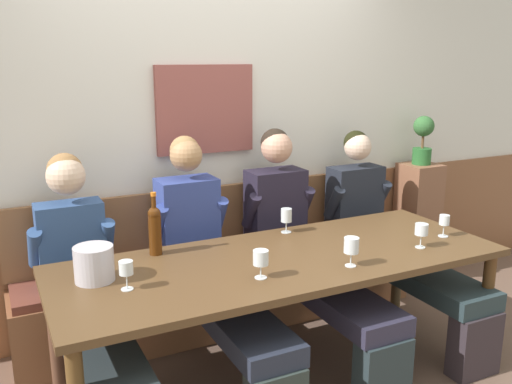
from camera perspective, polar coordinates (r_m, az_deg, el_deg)
name	(u,v)px	position (r m, az deg, el deg)	size (l,w,h in m)	color
room_wall_back	(211,117)	(3.76, -4.69, 7.75)	(6.80, 0.12, 2.80)	silver
wood_wainscot_panel	(216,251)	(3.92, -4.12, -6.10)	(6.80, 0.03, 0.92)	brown
wall_bench	(229,285)	(3.81, -2.85, -9.61)	(2.77, 0.42, 0.94)	brown
dining_table	(282,269)	(3.04, 2.75, -7.95)	(2.47, 0.92, 0.74)	brown
person_center_left_seat	(84,287)	(3.06, -17.35, -9.38)	(0.48, 1.38, 1.27)	#322539
person_right_seat	(209,260)	(3.25, -4.90, -6.99)	(0.47, 1.38, 1.33)	#2C3734
person_left_seat	(302,243)	(3.51, 4.84, -5.30)	(0.49, 1.37, 1.33)	#273337
person_center_right_seat	(389,236)	(3.87, 13.58, -4.44)	(0.50, 1.37, 1.28)	#31282E
ice_bucket	(94,264)	(2.79, -16.44, -7.14)	(0.19, 0.19, 0.18)	#BFB9C3
wine_bottle_amber_mid	(155,228)	(3.06, -10.44, -3.74)	(0.07, 0.07, 0.35)	#49240A
wine_glass_right_end	(421,231)	(3.27, 16.77, -3.85)	(0.07, 0.07, 0.14)	silver
wine_glass_center_rear	(351,246)	(2.90, 9.86, -5.51)	(0.08, 0.08, 0.16)	silver
wine_glass_mid_right	(261,258)	(2.71, 0.50, -6.88)	(0.08, 0.08, 0.14)	silver
wine_glass_left_end	(444,221)	(3.51, 18.93, -2.90)	(0.06, 0.06, 0.13)	silver
wine_glass_by_bottle	(286,217)	(3.40, 3.16, -2.57)	(0.07, 0.07, 0.15)	silver
wine_glass_center_front	(126,269)	(2.65, -13.31, -7.82)	(0.07, 0.07, 0.14)	silver
corner_pedestal	(417,223)	(4.65, 16.32, -3.09)	(0.28, 0.28, 0.97)	brown
potted_plant	(423,138)	(4.51, 16.92, 5.36)	(0.16, 0.16, 0.38)	#265F2A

